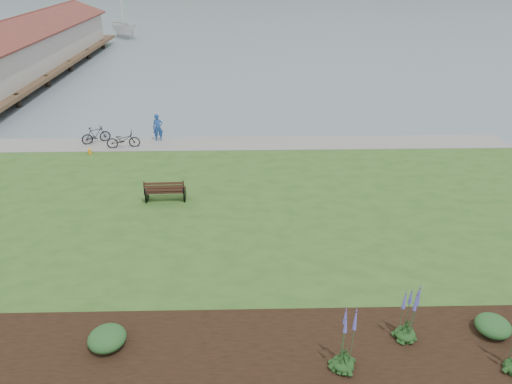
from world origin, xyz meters
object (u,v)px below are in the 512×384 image
person (158,125)px  bicycle_a (123,140)px  park_bench (165,190)px  sailboat (126,38)px

person → bicycle_a: bearing=-160.6°
park_bench → sailboat: sailboat is taller
park_bench → sailboat: size_ratio=0.07×
person → sailboat: sailboat is taller
person → sailboat: bearing=94.9°
park_bench → bicycle_a: bearing=116.1°
sailboat → bicycle_a: bearing=-119.5°
park_bench → bicycle_a: (-3.47, 6.60, -0.06)m
park_bench → person: bearing=100.0°
bicycle_a → park_bench: bearing=-160.6°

